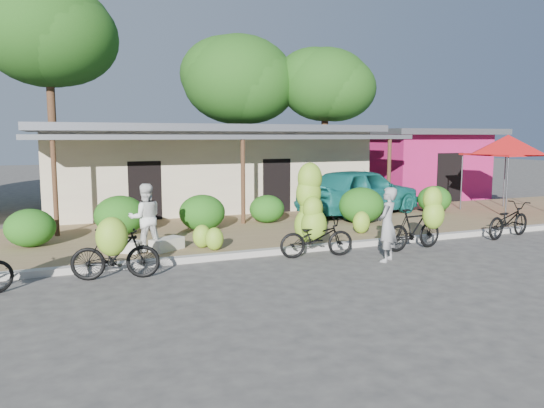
{
  "coord_description": "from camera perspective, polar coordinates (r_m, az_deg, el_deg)",
  "views": [
    {
      "loc": [
        -5.72,
        -9.89,
        2.92
      ],
      "look_at": [
        -0.5,
        2.51,
        1.2
      ],
      "focal_mm": 35.0,
      "sensor_mm": 36.0,
      "label": 1
    }
  ],
  "objects": [
    {
      "name": "ground",
      "position": [
        11.79,
        7.04,
        -7.11
      ],
      "size": [
        100.0,
        100.0,
        0.0
      ],
      "primitive_type": "plane",
      "color": "#403E3C",
      "rests_on": "ground"
    },
    {
      "name": "shop_main",
      "position": [
        21.63,
        -7.47,
        4.05
      ],
      "size": [
        13.0,
        8.5,
        3.35
      ],
      "color": "beige",
      "rests_on": "ground"
    },
    {
      "name": "sack_far",
      "position": [
        13.41,
        -15.39,
        -4.42
      ],
      "size": [
        0.83,
        0.75,
        0.28
      ],
      "primitive_type": "cube",
      "rotation": [
        0.0,
        0.0,
        -0.63
      ],
      "color": "beige",
      "rests_on": "sidewalk"
    },
    {
      "name": "tree_near_right",
      "position": [
        27.89,
        5.29,
        12.86
      ],
      "size": [
        4.79,
        4.64,
        7.42
      ],
      "color": "brown",
      "rests_on": "ground"
    },
    {
      "name": "vendor",
      "position": [
        12.67,
        12.29,
        -2.17
      ],
      "size": [
        0.76,
        0.72,
        1.75
      ],
      "primitive_type": "imported",
      "rotation": [
        0.0,
        0.0,
        3.8
      ],
      "color": "gray",
      "rests_on": "ground"
    },
    {
      "name": "tree_far_center",
      "position": [
        26.4,
        -23.43,
        16.66
      ],
      "size": [
        5.85,
        5.79,
        9.7
      ],
      "color": "brown",
      "rests_on": "ground"
    },
    {
      "name": "loose_banana_b",
      "position": [
        13.51,
        -7.54,
        -3.46
      ],
      "size": [
        0.47,
        0.4,
        0.59
      ],
      "primitive_type": "ellipsoid",
      "color": "#8BB12C",
      "rests_on": "sidewalk"
    },
    {
      "name": "hedge_5",
      "position": [
        20.46,
        17.06,
        0.49
      ],
      "size": [
        1.27,
        1.14,
        0.99
      ],
      "primitive_type": "ellipsoid",
      "color": "#155A14",
      "rests_on": "sidewalk"
    },
    {
      "name": "bike_far_right",
      "position": [
        16.8,
        24.09,
        -1.59
      ],
      "size": [
        2.07,
        1.13,
        1.03
      ],
      "rotation": [
        0.0,
        0.0,
        1.81
      ],
      "color": "black",
      "rests_on": "ground"
    },
    {
      "name": "loose_banana_c",
      "position": [
        15.59,
        9.59,
        -1.95
      ],
      "size": [
        0.52,
        0.44,
        0.65
      ],
      "primitive_type": "ellipsoid",
      "color": "#8BB12C",
      "rests_on": "sidewalk"
    },
    {
      "name": "shop_pink",
      "position": [
        26.47,
        15.05,
        4.34
      ],
      "size": [
        6.0,
        6.0,
        3.25
      ],
      "color": "#AF1B5C",
      "rests_on": "ground"
    },
    {
      "name": "teal_van",
      "position": [
        19.28,
        9.43,
        1.38
      ],
      "size": [
        5.35,
        3.36,
        1.7
      ],
      "primitive_type": "imported",
      "rotation": [
        0.0,
        0.0,
        1.86
      ],
      "color": "#186D69",
      "rests_on": "sidewalk"
    },
    {
      "name": "loose_banana_a",
      "position": [
        13.18,
        -6.21,
        -3.75
      ],
      "size": [
        0.46,
        0.39,
        0.57
      ],
      "primitive_type": "ellipsoid",
      "color": "#8BB12C",
      "rests_on": "sidewalk"
    },
    {
      "name": "bike_left",
      "position": [
        11.2,
        -16.55,
        -4.81
      ],
      "size": [
        1.84,
        1.31,
        1.4
      ],
      "rotation": [
        0.0,
        0.0,
        1.38
      ],
      "color": "black",
      "rests_on": "ground"
    },
    {
      "name": "sidewalk",
      "position": [
        16.21,
        -1.79,
        -2.88
      ],
      "size": [
        60.0,
        6.0,
        0.12
      ],
      "primitive_type": "cube",
      "color": "#90754D",
      "rests_on": "ground"
    },
    {
      "name": "red_canopy",
      "position": [
        21.54,
        24.03,
        5.84
      ],
      "size": [
        3.5,
        3.5,
        2.86
      ],
      "color": "#59595E",
      "rests_on": "sidewalk"
    },
    {
      "name": "hedge_1",
      "position": [
        15.73,
        -16.03,
        -1.17
      ],
      "size": [
        1.45,
        1.3,
        1.13
      ],
      "primitive_type": "ellipsoid",
      "color": "#155A14",
      "rests_on": "sidewalk"
    },
    {
      "name": "hedge_4",
      "position": [
        17.38,
        9.57,
        -0.15
      ],
      "size": [
        1.49,
        1.34,
        1.17
      ],
      "primitive_type": "ellipsoid",
      "color": "#155A14",
      "rests_on": "sidewalk"
    },
    {
      "name": "bike_center",
      "position": [
        13.12,
        4.42,
        -1.71
      ],
      "size": [
        1.92,
        1.3,
        2.28
      ],
      "rotation": [
        0.0,
        0.0,
        1.43
      ],
      "color": "black",
      "rests_on": "ground"
    },
    {
      "name": "sack_near",
      "position": [
        13.41,
        -11.24,
        -4.26
      ],
      "size": [
        0.93,
        0.8,
        0.3
      ],
      "primitive_type": "cube",
      "rotation": [
        0.0,
        0.0,
        0.57
      ],
      "color": "beige",
      "rests_on": "sidewalk"
    },
    {
      "name": "hedge_3",
      "position": [
        17.28,
        -0.55,
        -0.53
      ],
      "size": [
        1.16,
        1.04,
        0.9
      ],
      "primitive_type": "ellipsoid",
      "color": "#155A14",
      "rests_on": "sidewalk"
    },
    {
      "name": "bystander",
      "position": [
        13.25,
        -13.48,
        -1.45
      ],
      "size": [
        0.82,
        0.64,
        1.67
      ],
      "primitive_type": "imported",
      "rotation": [
        0.0,
        0.0,
        3.13
      ],
      "color": "silver",
      "rests_on": "sidewalk"
    },
    {
      "name": "curb",
      "position": [
        13.5,
        2.81,
        -4.89
      ],
      "size": [
        60.0,
        0.25,
        0.15
      ],
      "primitive_type": "cube",
      "color": "#A8A399",
      "rests_on": "ground"
    },
    {
      "name": "tree_center_right",
      "position": [
        28.16,
        -4.09,
        13.38
      ],
      "size": [
        5.79,
        5.72,
        8.1
      ],
      "color": "brown",
      "rests_on": "ground"
    },
    {
      "name": "hedge_0",
      "position": [
        14.83,
        -24.58,
        -2.35
      ],
      "size": [
        1.25,
        1.12,
        0.97
      ],
      "primitive_type": "ellipsoid",
      "color": "#155A14",
      "rests_on": "sidewalk"
    },
    {
      "name": "hedge_2",
      "position": [
        15.96,
        -7.52,
        -0.92
      ],
      "size": [
        1.38,
        1.24,
        1.08
      ],
      "primitive_type": "ellipsoid",
      "color": "#155A14",
      "rests_on": "sidewalk"
    },
    {
      "name": "bike_right",
      "position": [
        14.04,
        15.48,
        -2.11
      ],
      "size": [
        1.85,
        1.23,
        1.7
      ],
      "rotation": [
        0.0,
        0.0,
        1.68
      ],
      "color": "black",
      "rests_on": "ground"
    }
  ]
}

